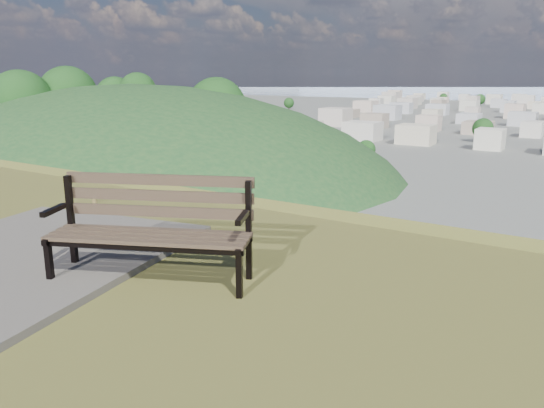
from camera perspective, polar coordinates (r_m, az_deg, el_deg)
The scene contains 4 objects.
park_bench at distance 4.80m, azimuth -12.73°, elevation -2.03°, with size 1.83×1.22×0.92m.
gravel_patch at distance 5.66m, azimuth -27.12°, elevation -5.97°, with size 2.55×3.64×0.07m, color #5E5952.
grass_tufts at distance 3.21m, azimuth -23.41°, elevation -19.24°, with size 12.49×7.38×0.28m.
green_wooded_hill at distance 162.84m, azimuth -14.45°, elevation 4.08°, with size 184.43×147.54×92.21m.
Camera 1 is at (2.19, -1.85, 26.81)m, focal length 35.00 mm.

